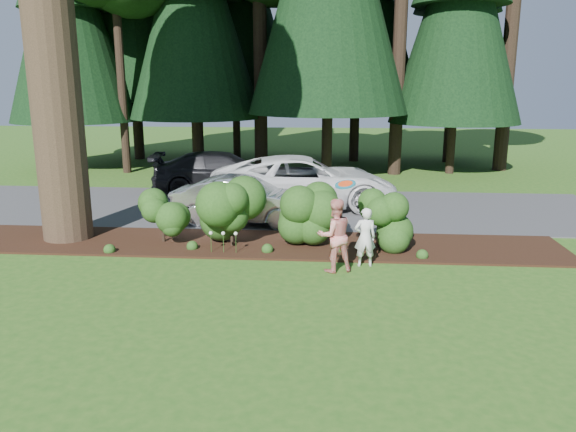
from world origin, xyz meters
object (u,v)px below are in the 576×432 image
Objects in this scene: child at (365,237)px; adult at (335,235)px; car_white_suv at (304,182)px; frisbee at (345,184)px; car_dark_suv at (223,173)px; car_silver_wagon at (243,200)px.

child is 0.83× the size of adult.
car_white_suv is 12.72× the size of frisbee.
car_white_suv reaches higher than car_dark_suv.
frisbee is at bearing -12.99° from child.
car_white_suv is at bearing 101.78° from frisbee.
adult is at bearing -179.60° from car_white_suv.
car_dark_suv is 9.30m from child.
child is 0.79m from adult.
frisbee is (4.27, -7.96, 1.07)m from car_dark_suv.
car_dark_suv reaches higher than child.
car_dark_suv is 9.09m from frisbee.
adult is (0.99, -6.22, -0.06)m from car_white_suv.
child is at bearing -169.25° from adult.
adult is (-0.67, -0.39, 0.14)m from child.
car_dark_suv is at bearing 23.22° from car_silver_wagon.
child is (1.67, -5.82, -0.19)m from car_white_suv.
car_dark_suv is 9.32m from adult.
child is at bearing -5.36° from frisbee.
car_silver_wagon is at bearing 135.53° from car_white_suv.
child is 2.84× the size of frisbee.
car_silver_wagon is 2.50× the size of adult.
car_dark_suv is 3.83× the size of child.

